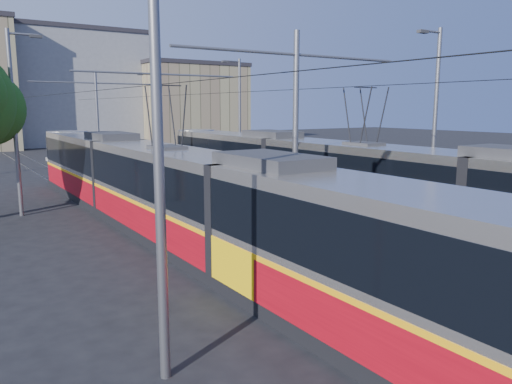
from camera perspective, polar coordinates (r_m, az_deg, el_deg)
ground at (r=13.01m, az=26.97°, el=-12.84°), size 160.00×160.00×0.00m
platform at (r=25.55m, az=-8.03°, el=-0.80°), size 4.00×50.00×0.30m
tactile_strip_left at (r=24.95m, az=-11.04°, el=-0.77°), size 0.70×50.00×0.01m
tactile_strip_right at (r=26.16m, az=-5.16°, el=-0.15°), size 0.70×50.00×0.01m
rails at (r=25.58m, az=-8.02°, el=-1.09°), size 8.71×70.00×0.03m
tram_left at (r=18.22m, az=-9.97°, el=-0.10°), size 2.43×32.05×5.50m
tram_right at (r=20.22m, az=12.05°, el=1.23°), size 2.43×31.27×5.50m
catenary at (r=22.59m, az=-5.16°, el=9.06°), size 9.20×70.00×7.00m
street_lamps at (r=28.81m, az=-11.66°, el=8.34°), size 15.18×38.22×8.00m
shelter at (r=21.04m, az=-1.27°, el=0.98°), size 0.78×1.16×2.43m
building_centre at (r=71.77m, az=-20.20°, el=11.08°), size 18.36×14.28×14.46m
building_right at (r=70.75m, az=-7.69°, el=10.08°), size 14.28×10.20×10.70m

